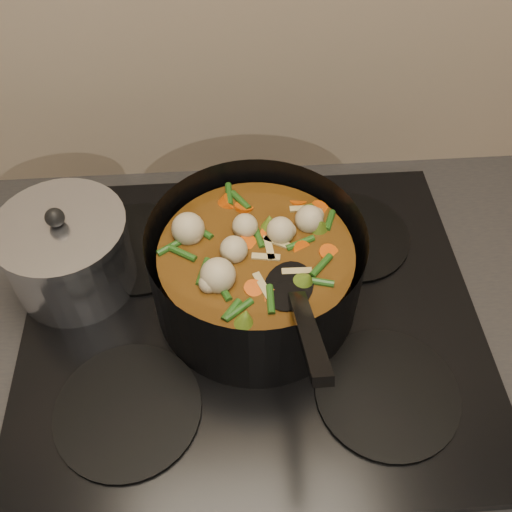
{
  "coord_description": "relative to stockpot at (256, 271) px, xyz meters",
  "views": [
    {
      "loc": [
        -0.03,
        1.5,
        1.59
      ],
      "look_at": [
        0.01,
        1.95,
        1.03
      ],
      "focal_mm": 40.0,
      "sensor_mm": 36.0,
      "label": 1
    }
  ],
  "objects": [
    {
      "name": "saucepan",
      "position": [
        -0.25,
        0.05,
        -0.0
      ],
      "size": [
        0.17,
        0.17,
        0.14
      ],
      "rotation": [
        0.0,
        0.0,
        -0.41
      ],
      "color": "silver",
      "rests_on": "stovetop"
    },
    {
      "name": "counter",
      "position": [
        -0.01,
        -0.02,
        -0.54
      ],
      "size": [
        2.64,
        0.64,
        0.91
      ],
      "color": "brown",
      "rests_on": "ground"
    },
    {
      "name": "stockpot",
      "position": [
        0.0,
        0.0,
        0.0
      ],
      "size": [
        0.32,
        0.4,
        0.2
      ],
      "rotation": [
        0.0,
        0.0,
        -0.19
      ],
      "color": "black",
      "rests_on": "stovetop"
    },
    {
      "name": "stovetop",
      "position": [
        -0.01,
        -0.02,
        -0.07
      ],
      "size": [
        0.62,
        0.54,
        0.03
      ],
      "color": "black",
      "rests_on": "counter"
    }
  ]
}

